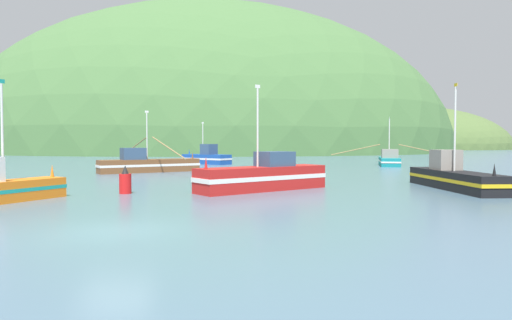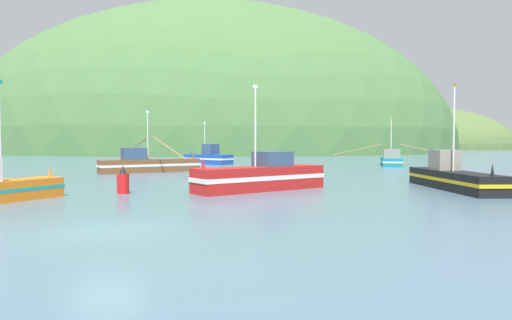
{
  "view_description": "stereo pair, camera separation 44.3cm",
  "coord_description": "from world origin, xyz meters",
  "px_view_note": "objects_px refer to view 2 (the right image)",
  "views": [
    {
      "loc": [
        6.03,
        -15.02,
        3.03
      ],
      "look_at": [
        2.68,
        26.23,
        1.4
      ],
      "focal_mm": 32.1,
      "sensor_mm": 36.0,
      "label": 1
    },
    {
      "loc": [
        6.47,
        -14.98,
        3.03
      ],
      "look_at": [
        2.68,
        26.23,
        1.4
      ],
      "focal_mm": 32.1,
      "sensor_mm": 36.0,
      "label": 2
    }
  ],
  "objects_px": {
    "fishing_boat_black": "(452,177)",
    "fishing_boat_brown": "(149,164)",
    "fishing_boat_teal": "(391,160)",
    "fishing_boat_blue": "(208,158)",
    "fishing_boat_red": "(262,176)",
    "channel_buoy": "(123,182)"
  },
  "relations": [
    {
      "from": "fishing_boat_teal",
      "to": "fishing_boat_red",
      "type": "relative_size",
      "value": 1.79
    },
    {
      "from": "fishing_boat_teal",
      "to": "fishing_boat_brown",
      "type": "bearing_deg",
      "value": 127.14
    },
    {
      "from": "channel_buoy",
      "to": "fishing_boat_teal",
      "type": "bearing_deg",
      "value": 56.65
    },
    {
      "from": "fishing_boat_blue",
      "to": "fishing_boat_red",
      "type": "relative_size",
      "value": 0.91
    },
    {
      "from": "fishing_boat_teal",
      "to": "channel_buoy",
      "type": "bearing_deg",
      "value": 154.54
    },
    {
      "from": "fishing_boat_teal",
      "to": "fishing_boat_red",
      "type": "xyz_separation_m",
      "value": [
        -14.11,
        -31.08,
        0.16
      ]
    },
    {
      "from": "fishing_boat_black",
      "to": "fishing_boat_blue",
      "type": "bearing_deg",
      "value": -153.23
    },
    {
      "from": "fishing_boat_brown",
      "to": "channel_buoy",
      "type": "xyz_separation_m",
      "value": [
        4.67,
        -18.6,
        -0.14
      ]
    },
    {
      "from": "fishing_boat_black",
      "to": "fishing_boat_blue",
      "type": "xyz_separation_m",
      "value": [
        -22.2,
        31.91,
        0.11
      ]
    },
    {
      "from": "fishing_boat_black",
      "to": "fishing_boat_teal",
      "type": "xyz_separation_m",
      "value": [
        1.98,
        29.29,
        -0.05
      ]
    },
    {
      "from": "fishing_boat_black",
      "to": "fishing_boat_brown",
      "type": "bearing_deg",
      "value": -128.0
    },
    {
      "from": "fishing_boat_blue",
      "to": "channel_buoy",
      "type": "height_order",
      "value": "fishing_boat_blue"
    },
    {
      "from": "fishing_boat_teal",
      "to": "channel_buoy",
      "type": "height_order",
      "value": "fishing_boat_teal"
    },
    {
      "from": "fishing_boat_red",
      "to": "channel_buoy",
      "type": "bearing_deg",
      "value": -24.01
    },
    {
      "from": "fishing_boat_black",
      "to": "fishing_boat_red",
      "type": "relative_size",
      "value": 1.22
    },
    {
      "from": "fishing_boat_teal",
      "to": "fishing_boat_blue",
      "type": "distance_m",
      "value": 24.32
    },
    {
      "from": "fishing_boat_black",
      "to": "fishing_boat_brown",
      "type": "relative_size",
      "value": 0.68
    },
    {
      "from": "fishing_boat_teal",
      "to": "channel_buoy",
      "type": "relative_size",
      "value": 8.77
    },
    {
      "from": "channel_buoy",
      "to": "fishing_boat_black",
      "type": "bearing_deg",
      "value": 12.09
    },
    {
      "from": "fishing_boat_teal",
      "to": "fishing_boat_blue",
      "type": "xyz_separation_m",
      "value": [
        -24.18,
        2.62,
        0.15
      ]
    },
    {
      "from": "fishing_boat_brown",
      "to": "fishing_boat_teal",
      "type": "distance_m",
      "value": 30.7
    },
    {
      "from": "fishing_boat_blue",
      "to": "fishing_boat_brown",
      "type": "bearing_deg",
      "value": 113.65
    }
  ]
}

